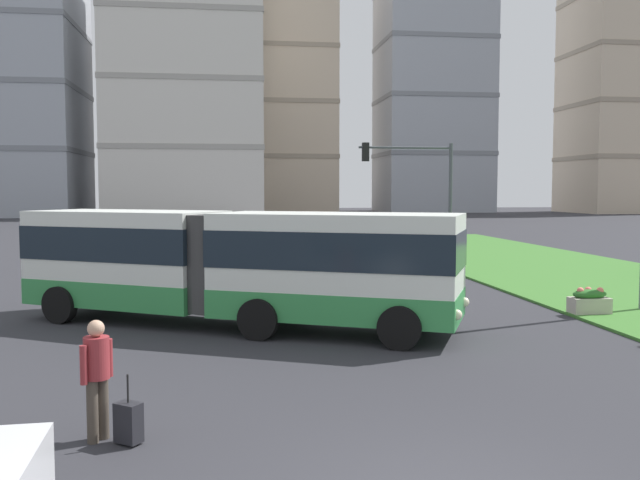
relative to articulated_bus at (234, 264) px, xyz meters
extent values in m
cube|color=silver|center=(2.53, -1.29, 0.07)|extent=(6.50, 4.78, 2.55)
cube|color=#338C47|center=(2.53, -1.29, -0.85)|extent=(6.52, 4.81, 0.70)
cube|color=#19232D|center=(2.53, -1.29, 0.50)|extent=(6.55, 4.84, 0.90)
cube|color=silver|center=(-2.89, 1.50, 0.07)|extent=(5.76, 4.74, 2.55)
cube|color=#338C47|center=(-2.89, 1.50, -0.85)|extent=(5.78, 4.76, 0.70)
cube|color=#19232D|center=(-2.89, 1.50, 0.50)|extent=(5.81, 4.79, 0.90)
cylinder|color=#383838|center=(-0.19, -0.03, 0.07)|extent=(2.40, 2.40, 2.45)
cylinder|color=black|center=(4.69, -0.91, -1.15)|extent=(1.03, 0.67, 1.00)
cylinder|color=black|center=(3.64, -3.18, -1.15)|extent=(1.03, 0.67, 1.00)
cylinder|color=black|center=(1.61, 0.52, -1.15)|extent=(1.03, 0.67, 1.00)
cylinder|color=black|center=(0.56, -1.75, -1.15)|extent=(1.03, 0.67, 1.00)
cylinder|color=black|center=(-3.41, 3.22, -1.15)|extent=(1.01, 0.74, 1.00)
cylinder|color=black|center=(-4.64, 1.05, -1.15)|extent=(1.01, 0.74, 1.00)
sphere|color=#F9EFC6|center=(5.65, -1.73, -0.85)|extent=(0.24, 0.24, 0.24)
sphere|color=#F9EFC6|center=(4.90, -3.37, -0.85)|extent=(0.24, 0.24, 0.24)
cube|color=maroon|center=(-3.74, 11.59, -1.07)|extent=(4.43, 1.88, 0.80)
cube|color=black|center=(-3.89, 11.59, -0.37)|extent=(2.41, 1.72, 0.60)
cylinder|color=black|center=(-2.22, 12.46, -1.33)|extent=(0.64, 0.23, 0.64)
cylinder|color=black|center=(-2.26, 10.66, -1.33)|extent=(0.64, 0.23, 0.64)
cylinder|color=black|center=(-5.22, 12.52, -1.33)|extent=(0.64, 0.23, 0.64)
cylinder|color=black|center=(-5.26, 10.72, -1.33)|extent=(0.64, 0.23, 0.64)
cylinder|color=#4C4238|center=(-2.05, -8.12, -1.20)|extent=(0.16, 0.16, 0.90)
cylinder|color=#4C4238|center=(-1.94, -7.96, -1.20)|extent=(0.16, 0.16, 0.90)
cylinder|color=maroon|center=(-2.00, -8.04, -0.45)|extent=(0.36, 0.36, 0.60)
sphere|color=tan|center=(-2.00, -8.04, -0.03)|extent=(0.24, 0.24, 0.24)
cylinder|color=maroon|center=(-2.14, -8.23, -0.50)|extent=(0.10, 0.10, 0.55)
cylinder|color=maroon|center=(-1.86, -7.84, -0.50)|extent=(0.10, 0.10, 0.55)
cube|color=#232328|center=(-1.55, -8.24, -1.34)|extent=(0.43, 0.41, 0.56)
cylinder|color=black|center=(-1.55, -8.24, -0.85)|extent=(0.03, 0.03, 0.40)
cube|color=#B7AD9E|center=(10.03, 0.20, -1.35)|extent=(1.10, 0.56, 0.44)
ellipsoid|color=#2D6B28|center=(10.03, 0.20, -1.03)|extent=(0.99, 0.50, 0.28)
sphere|color=#EF7566|center=(9.75, 0.20, -0.93)|extent=(0.20, 0.20, 0.20)
sphere|color=#EF7566|center=(10.03, 0.28, -0.93)|extent=(0.20, 0.20, 0.20)
sphere|color=#EF7566|center=(10.31, 0.14, -0.93)|extent=(0.20, 0.20, 0.20)
cylinder|color=#474C51|center=(9.63, 11.44, 1.16)|extent=(0.16, 0.16, 5.62)
cylinder|color=#474C51|center=(7.57, 11.44, 3.77)|extent=(4.13, 0.10, 0.10)
cube|color=black|center=(5.80, 11.44, 3.57)|extent=(0.28, 0.28, 0.80)
sphere|color=red|center=(5.80, 11.44, 3.82)|extent=(0.16, 0.16, 0.16)
sphere|color=yellow|center=(5.80, 11.44, 3.56)|extent=(0.16, 0.16, 0.16)
sphere|color=green|center=(5.80, 11.44, 3.30)|extent=(0.16, 0.16, 0.16)
cube|color=#9EA3AD|center=(-27.74, 83.20, 24.03)|extent=(14.35, 18.67, 51.36)
cube|color=gray|center=(-27.74, 83.20, 7.26)|extent=(14.55, 18.87, 0.70)
cube|color=gray|center=(-27.74, 83.20, 15.82)|extent=(14.55, 18.87, 0.70)
cube|color=gray|center=(-27.74, 83.20, 24.38)|extent=(14.55, 18.87, 0.70)
cube|color=silver|center=(-5.98, 81.56, 16.21)|extent=(21.23, 16.48, 35.73)
cube|color=#A4A099|center=(-5.98, 81.56, 7.63)|extent=(21.43, 16.68, 0.70)
cube|color=#A4A099|center=(-5.98, 81.56, 16.56)|extent=(21.43, 16.68, 0.70)
cube|color=#A4A099|center=(-5.98, 81.56, 25.49)|extent=(21.43, 16.68, 0.70)
cube|color=#C6B299|center=(8.62, 98.13, 24.09)|extent=(17.36, 18.03, 51.48)
cube|color=gray|center=(8.62, 98.13, 7.28)|extent=(17.56, 18.23, 0.70)
cube|color=gray|center=(8.62, 98.13, 15.86)|extent=(17.56, 18.23, 0.70)
cube|color=gray|center=(8.62, 98.13, 24.44)|extent=(17.56, 18.23, 0.70)
cube|color=gray|center=(8.62, 98.13, 33.02)|extent=(17.56, 18.23, 0.70)
cube|color=#9EA3AD|center=(33.77, 94.13, 21.13)|extent=(17.26, 14.70, 45.57)
cube|color=gray|center=(33.77, 94.13, 7.81)|extent=(17.46, 14.90, 0.70)
cube|color=gray|center=(33.77, 94.13, 16.92)|extent=(17.46, 14.90, 0.70)
cube|color=gray|center=(33.77, 94.13, 26.04)|extent=(17.46, 14.90, 0.70)
cube|color=#C6B299|center=(62.52, 85.07, 19.15)|extent=(16.34, 14.57, 41.61)
cube|color=gray|center=(62.52, 85.07, 7.02)|extent=(16.54, 14.77, 0.70)
cube|color=gray|center=(62.52, 85.07, 15.34)|extent=(16.54, 14.77, 0.70)
cube|color=gray|center=(62.52, 85.07, 23.66)|extent=(16.54, 14.77, 0.70)
camera|label=1|loc=(-0.13, -17.93, 1.91)|focal=38.54mm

